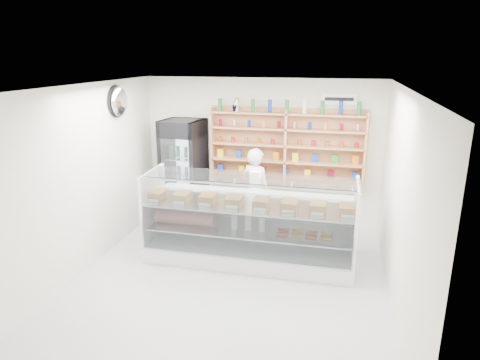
# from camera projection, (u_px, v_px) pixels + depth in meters

# --- Properties ---
(room) EXTENTS (5.00, 5.00, 5.00)m
(room) POSITION_uv_depth(u_px,v_px,m) (227.00, 192.00, 5.83)
(room) COLOR #B4B4BA
(room) RESTS_ON ground
(display_counter) EXTENTS (3.27, 0.98, 1.42)m
(display_counter) POSITION_uv_depth(u_px,v_px,m) (249.00, 239.00, 6.81)
(display_counter) COLOR white
(display_counter) RESTS_ON floor
(shop_worker) EXTENTS (0.69, 0.59, 1.61)m
(shop_worker) POSITION_uv_depth(u_px,v_px,m) (255.00, 191.00, 7.79)
(shop_worker) COLOR white
(shop_worker) RESTS_ON floor
(drinks_cooler) EXTENTS (0.80, 0.79, 2.04)m
(drinks_cooler) POSITION_uv_depth(u_px,v_px,m) (184.00, 172.00, 8.25)
(drinks_cooler) COLOR black
(drinks_cooler) RESTS_ON floor
(wall_shelving) EXTENTS (2.84, 0.28, 1.33)m
(wall_shelving) POSITION_uv_depth(u_px,v_px,m) (286.00, 146.00, 7.85)
(wall_shelving) COLOR tan
(wall_shelving) RESTS_ON back_wall
(potted_plant) EXTENTS (0.16, 0.14, 0.26)m
(potted_plant) POSITION_uv_depth(u_px,v_px,m) (236.00, 104.00, 7.85)
(potted_plant) COLOR #1E6626
(potted_plant) RESTS_ON wall_shelving
(security_mirror) EXTENTS (0.15, 0.50, 0.50)m
(security_mirror) POSITION_uv_depth(u_px,v_px,m) (119.00, 101.00, 7.13)
(security_mirror) COLOR silver
(security_mirror) RESTS_ON left_wall
(wall_sign) EXTENTS (0.62, 0.03, 0.20)m
(wall_sign) POSITION_uv_depth(u_px,v_px,m) (339.00, 99.00, 7.53)
(wall_sign) COLOR white
(wall_sign) RESTS_ON back_wall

